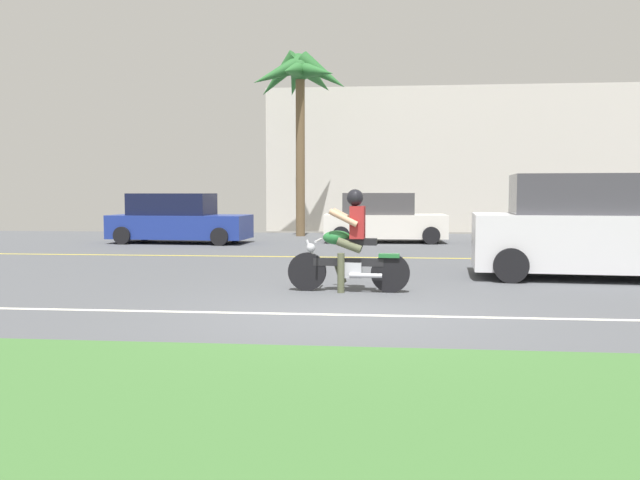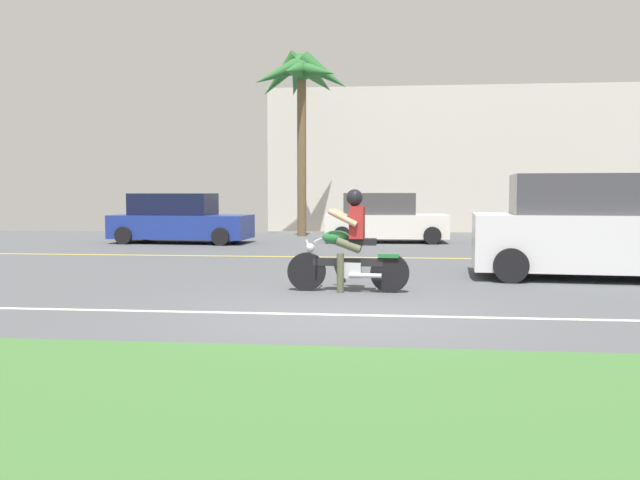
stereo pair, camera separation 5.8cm
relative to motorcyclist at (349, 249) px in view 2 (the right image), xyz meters
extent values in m
cube|color=#4C4F54|center=(0.07, 0.91, -0.74)|extent=(56.00, 30.00, 0.04)
cube|color=#3D6B33|center=(0.07, -6.19, -0.69)|extent=(56.00, 3.80, 0.06)
cube|color=silver|center=(0.07, -2.16, -0.72)|extent=(50.40, 0.12, 0.01)
cube|color=yellow|center=(0.07, 5.88, -0.72)|extent=(50.40, 0.12, 0.01)
cylinder|color=black|center=(-0.72, 0.03, -0.40)|extent=(0.65, 0.12, 0.64)
cylinder|color=black|center=(0.68, -0.02, -0.40)|extent=(0.65, 0.12, 0.64)
cylinder|color=#B7BAC1|center=(-0.61, 0.03, -0.13)|extent=(0.29, 0.07, 0.56)
cube|color=black|center=(-0.02, 0.00, -0.23)|extent=(1.18, 0.16, 0.13)
cube|color=#B7BAC1|center=(0.04, 0.00, -0.36)|extent=(0.35, 0.23, 0.26)
ellipsoid|color=#236B33|center=(-0.21, 0.01, 0.18)|extent=(0.47, 0.26, 0.24)
cube|color=black|center=(0.20, 0.00, 0.12)|extent=(0.52, 0.26, 0.11)
cube|color=#236B33|center=(0.66, -0.02, -0.11)|extent=(0.35, 0.19, 0.06)
cylinder|color=#B7BAC1|center=(-0.52, 0.03, 0.13)|extent=(0.07, 0.67, 0.04)
sphere|color=#B7BAC1|center=(-0.65, 0.03, 0.00)|extent=(0.15, 0.15, 0.15)
cylinder|color=#B7BAC1|center=(0.28, -0.14, -0.43)|extent=(0.54, 0.10, 0.08)
cube|color=maroon|center=(0.13, 0.00, 0.44)|extent=(0.25, 0.35, 0.54)
sphere|color=black|center=(0.09, 0.00, 0.85)|extent=(0.28, 0.28, 0.28)
cylinder|color=#51563D|center=(0.01, 0.11, 0.06)|extent=(0.44, 0.16, 0.27)
cylinder|color=#51563D|center=(0.00, -0.10, 0.06)|extent=(0.44, 0.16, 0.27)
cylinder|color=#51563D|center=(-0.13, -0.14, -0.39)|extent=(0.12, 0.12, 0.65)
cylinder|color=#51563D|center=(-0.16, 0.14, -0.43)|extent=(0.22, 0.13, 0.36)
cylinder|color=tan|center=(-0.07, 0.22, 0.52)|extent=(0.49, 0.12, 0.30)
cylinder|color=tan|center=(-0.09, -0.21, 0.52)|extent=(0.49, 0.12, 0.30)
cube|color=silver|center=(4.59, 2.21, -0.02)|extent=(4.72, 2.25, 1.06)
cube|color=#414147|center=(4.68, 2.21, 0.89)|extent=(3.42, 1.88, 0.77)
cylinder|color=black|center=(3.02, 3.29, -0.40)|extent=(0.66, 0.27, 0.64)
cylinder|color=black|center=(2.87, 1.40, -0.40)|extent=(0.66, 0.27, 0.64)
cube|color=navy|center=(-6.10, 10.13, -0.19)|extent=(4.54, 1.98, 0.75)
cube|color=black|center=(-6.37, 10.15, 0.54)|extent=(2.66, 1.63, 0.70)
cylinder|color=black|center=(-7.75, 9.37, -0.44)|extent=(0.57, 0.21, 0.56)
cylinder|color=black|center=(-4.56, 9.18, -0.44)|extent=(0.57, 0.21, 0.56)
cylinder|color=black|center=(-7.65, 11.08, -0.44)|extent=(0.57, 0.21, 0.56)
cylinder|color=black|center=(-4.45, 10.88, -0.44)|extent=(0.57, 0.21, 0.56)
cube|color=white|center=(0.49, 11.15, -0.19)|extent=(4.03, 1.86, 0.76)
cube|color=#444346|center=(0.25, 11.14, 0.55)|extent=(2.36, 1.54, 0.70)
cylinder|color=black|center=(-0.90, 10.25, -0.44)|extent=(0.57, 0.21, 0.56)
cylinder|color=black|center=(1.95, 10.38, -0.44)|extent=(0.57, 0.21, 0.56)
cylinder|color=black|center=(-0.98, 11.91, -0.44)|extent=(0.57, 0.21, 0.56)
cylinder|color=black|center=(1.87, 12.05, -0.44)|extent=(0.57, 0.21, 0.56)
cube|color=#232328|center=(5.94, 10.97, -0.22)|extent=(4.24, 1.74, 0.69)
cube|color=black|center=(6.19, 10.97, 0.44)|extent=(2.47, 1.48, 0.63)
cylinder|color=black|center=(7.44, 11.83, -0.44)|extent=(0.56, 0.19, 0.56)
cylinder|color=black|center=(4.41, 11.77, -0.44)|extent=(0.56, 0.19, 0.56)
cylinder|color=black|center=(7.47, 10.17, -0.44)|extent=(0.56, 0.19, 0.56)
cylinder|color=black|center=(4.44, 10.11, -0.44)|extent=(0.56, 0.19, 0.56)
cylinder|color=brown|center=(-2.68, 13.92, 2.37)|extent=(0.34, 0.34, 6.18)
sphere|color=#28662D|center=(-2.68, 13.92, 5.46)|extent=(0.88, 0.88, 0.88)
cone|color=#28662D|center=(-1.82, 13.78, 5.24)|extent=(2.10, 1.02, 1.65)
cone|color=#28662D|center=(-2.22, 14.66, 5.24)|extent=(1.69, 2.12, 1.41)
cone|color=#28662D|center=(-2.97, 14.75, 5.24)|extent=(1.31, 2.13, 1.65)
cone|color=#28662D|center=(-3.50, 14.22, 5.24)|extent=(2.04, 1.31, 1.82)
cone|color=#28662D|center=(-3.47, 13.54, 5.24)|extent=(2.16, 1.51, 1.43)
cone|color=#28662D|center=(-2.83, 13.06, 5.24)|extent=(1.04, 2.13, 1.05)
cone|color=#28662D|center=(-2.05, 13.32, 5.24)|extent=(1.97, 1.92, 1.07)
cube|color=beige|center=(5.03, 18.91, 2.26)|extent=(19.12, 4.00, 5.95)
camera|label=1|loc=(0.68, -11.24, 0.95)|focal=38.16mm
camera|label=2|loc=(0.74, -11.24, 0.95)|focal=38.16mm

